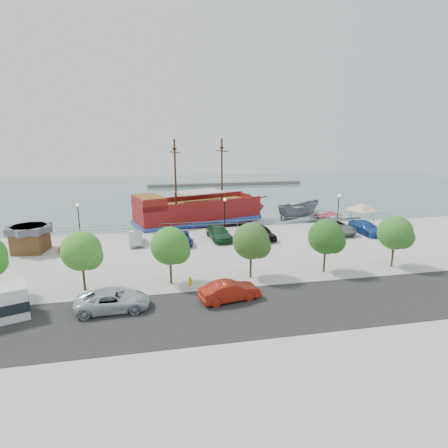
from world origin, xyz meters
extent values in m
plane|color=#426061|center=(0.00, 0.00, -1.00)|extent=(160.00, 160.00, 0.00)
cube|color=#B7B5AB|center=(0.00, -21.00, -0.60)|extent=(100.00, 58.00, 1.20)
cube|color=black|center=(0.00, -16.00, 0.01)|extent=(100.00, 8.00, 0.04)
cube|color=#9C9A96|center=(0.00, -10.00, 0.01)|extent=(100.00, 4.00, 0.05)
cylinder|color=gray|center=(0.00, 7.80, 0.95)|extent=(50.00, 0.06, 0.06)
cylinder|color=gray|center=(0.00, 7.80, 0.55)|extent=(50.00, 0.06, 0.06)
cube|color=slate|center=(10.00, 55.00, -0.60)|extent=(40.00, 3.00, 0.80)
cube|color=maroon|center=(-2.71, 12.48, 1.11)|extent=(18.63, 10.59, 2.89)
cube|color=#2542A0|center=(-2.71, 12.48, 0.17)|extent=(19.05, 11.01, 0.67)
cone|color=maroon|center=(6.63, 15.38, 1.11)|extent=(4.98, 6.15, 5.33)
cube|color=maroon|center=(-9.60, 10.33, 3.33)|extent=(4.84, 6.30, 1.56)
cube|color=brown|center=(-9.60, 10.33, 4.17)|extent=(4.49, 5.81, 0.13)
cube|color=brown|center=(-2.18, 12.64, 2.61)|extent=(15.25, 8.96, 0.17)
cube|color=maroon|center=(-3.50, 15.02, 2.95)|extent=(17.05, 5.50, 0.78)
cube|color=maroon|center=(-1.91, 9.93, 2.95)|extent=(17.05, 5.50, 0.78)
cylinder|color=#382111|center=(1.01, 13.63, 7.11)|extent=(0.33, 0.33, 9.11)
cylinder|color=#382111|center=(-5.89, 11.49, 7.11)|extent=(0.33, 0.33, 9.11)
cylinder|color=#382111|center=(1.01, 13.63, 9.89)|extent=(1.14, 3.23, 0.16)
cylinder|color=#382111|center=(-5.89, 11.49, 9.89)|extent=(1.14, 3.23, 0.16)
cube|color=beige|center=(-2.49, 12.54, 4.22)|extent=(7.41, 5.95, 0.13)
cylinder|color=#382111|center=(7.37, 15.61, 2.45)|extent=(2.70, 0.99, 0.66)
imported|color=slate|center=(12.93, 13.13, 0.44)|extent=(7.91, 4.45, 2.89)
imported|color=white|center=(17.37, 12.03, -0.19)|extent=(8.32, 9.40, 1.61)
cube|color=slate|center=(-12.52, 9.20, -0.82)|extent=(6.43, 2.70, 0.36)
cube|color=gray|center=(8.27, 9.20, -0.79)|extent=(7.32, 2.31, 0.41)
cube|color=slate|center=(14.57, 9.20, -0.81)|extent=(6.82, 2.57, 0.38)
cube|color=brown|center=(-22.28, 1.87, 1.13)|extent=(3.52, 3.52, 2.27)
cube|color=#4C4C56|center=(-22.28, 1.87, 2.52)|extent=(3.99, 3.99, 0.72)
cylinder|color=slate|center=(17.81, 6.61, 1.19)|extent=(0.10, 0.10, 2.37)
cylinder|color=slate|center=(20.36, 5.44, 1.19)|extent=(0.10, 0.10, 2.37)
cylinder|color=slate|center=(16.65, 4.06, 1.19)|extent=(0.10, 0.10, 2.37)
cylinder|color=slate|center=(19.20, 2.89, 1.19)|extent=(0.10, 0.10, 2.37)
pyramid|color=silver|center=(18.51, 4.75, 3.29)|extent=(5.99, 5.99, 0.97)
imported|color=#AAB5BF|center=(-12.41, -14.07, 0.74)|extent=(5.38, 2.64, 1.47)
imported|color=maroon|center=(-3.77, -14.12, 0.77)|extent=(4.93, 2.56, 1.55)
cylinder|color=#D1950A|center=(-6.46, -10.80, 0.33)|extent=(0.26, 0.26, 0.65)
sphere|color=#D1950A|center=(-6.46, -10.80, 0.67)|extent=(0.28, 0.28, 0.28)
cylinder|color=black|center=(-18.00, 6.50, 2.00)|extent=(0.12, 0.12, 4.00)
sphere|color=#FFF2CC|center=(-18.00, 6.50, 4.10)|extent=(0.36, 0.36, 0.36)
cylinder|color=black|center=(0.00, 6.50, 2.00)|extent=(0.12, 0.12, 4.00)
sphere|color=#FFF2CC|center=(0.00, 6.50, 4.10)|extent=(0.36, 0.36, 0.36)
cylinder|color=black|center=(16.00, 6.50, 2.00)|extent=(0.12, 0.12, 4.00)
sphere|color=#FFF2CC|center=(16.00, 6.50, 4.10)|extent=(0.36, 0.36, 0.36)
cylinder|color=#473321|center=(-15.00, -10.00, 1.10)|extent=(0.20, 0.20, 2.20)
sphere|color=#3A7525|center=(-15.00, -10.00, 3.40)|extent=(3.20, 3.20, 3.20)
sphere|color=#3A7525|center=(-14.40, -10.30, 3.00)|extent=(2.20, 2.20, 2.20)
cylinder|color=#473321|center=(-8.00, -10.00, 1.10)|extent=(0.20, 0.20, 2.20)
sphere|color=#2E681E|center=(-8.00, -10.00, 3.40)|extent=(3.20, 3.20, 3.20)
sphere|color=#2E681E|center=(-7.40, -10.30, 3.00)|extent=(2.20, 2.20, 2.20)
cylinder|color=#473321|center=(-1.00, -10.00, 1.10)|extent=(0.20, 0.20, 2.20)
sphere|color=#2C4D1E|center=(-1.00, -10.00, 3.40)|extent=(3.20, 3.20, 3.20)
sphere|color=#2C4D1E|center=(-0.40, -10.30, 3.00)|extent=(2.20, 2.20, 2.20)
cylinder|color=#473321|center=(6.00, -10.00, 1.10)|extent=(0.20, 0.20, 2.20)
sphere|color=#224E19|center=(6.00, -10.00, 3.40)|extent=(3.20, 3.20, 3.20)
sphere|color=#224E19|center=(6.60, -10.30, 3.00)|extent=(2.20, 2.20, 2.20)
cylinder|color=#473321|center=(13.00, -10.00, 1.10)|extent=(0.20, 0.20, 2.20)
sphere|color=#2D6122|center=(13.00, -10.00, 3.40)|extent=(3.20, 3.20, 3.20)
sphere|color=#2D6122|center=(13.60, -10.30, 3.00)|extent=(2.20, 2.20, 2.20)
imported|color=#B51821|center=(-18.01, 2.01, 0.81)|extent=(2.57, 4.98, 1.62)
imported|color=#A7A7A7|center=(-11.31, 2.60, 0.71)|extent=(1.92, 4.42, 1.41)
imported|color=navy|center=(-6.12, 1.55, 0.67)|extent=(2.39, 4.88, 1.33)
imported|color=#1C4628|center=(-1.51, 2.52, 0.80)|extent=(2.75, 5.69, 1.60)
imported|color=black|center=(3.64, 1.72, 0.82)|extent=(2.82, 5.07, 1.63)
imported|color=slate|center=(13.85, 2.58, 0.82)|extent=(3.35, 6.15, 1.64)
imported|color=navy|center=(17.22, 1.47, 0.77)|extent=(2.74, 5.53, 1.55)
camera|label=1|loc=(-9.41, -40.05, 12.66)|focal=30.00mm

